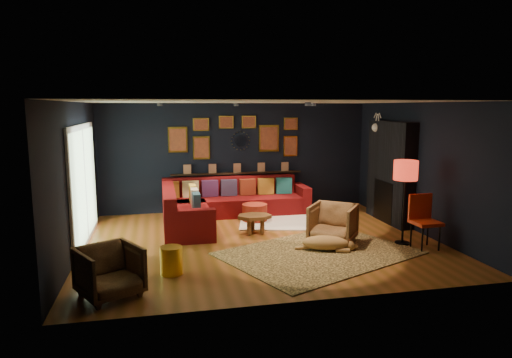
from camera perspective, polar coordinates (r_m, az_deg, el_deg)
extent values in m
plane|color=brown|center=(8.71, 0.72, -7.77)|extent=(6.50, 6.50, 0.00)
plane|color=black|center=(11.10, -2.45, 2.73)|extent=(6.50, 0.00, 6.50)
plane|color=black|center=(5.82, 6.82, -3.10)|extent=(6.50, 0.00, 6.50)
plane|color=black|center=(8.33, -21.62, 0.00)|extent=(0.00, 5.50, 5.50)
plane|color=black|center=(9.68, 19.84, 1.27)|extent=(0.00, 5.50, 5.50)
plane|color=beige|center=(8.34, 0.75, 9.61)|extent=(6.50, 6.50, 0.00)
cube|color=#660C0A|center=(10.76, -3.01, -3.36)|extent=(3.20, 0.95, 0.42)
cube|color=#660C0A|center=(11.02, -3.32, -0.84)|extent=(3.20, 0.24, 0.46)
cube|color=#660C0A|center=(11.12, 5.67, -2.40)|extent=(0.22, 0.95, 0.64)
cube|color=#660C0A|center=(9.57, -8.63, -5.02)|extent=(0.95, 2.20, 0.42)
cube|color=#660C0A|center=(9.46, -10.83, -2.63)|extent=(0.24, 2.20, 0.46)
cube|color=#660C0A|center=(8.58, -8.21, -5.90)|extent=(0.95, 0.22, 0.64)
cube|color=#914F1A|center=(10.70, -10.58, -1.34)|extent=(0.38, 0.14, 0.38)
cube|color=#D1B77D|center=(10.72, -8.18, -1.26)|extent=(0.38, 0.14, 0.38)
cube|color=#45224F|center=(10.76, -5.78, -1.17)|extent=(0.38, 0.14, 0.38)
cube|color=#342B49|center=(10.81, -3.41, -1.09)|extent=(0.38, 0.14, 0.38)
cube|color=maroon|center=(10.89, -1.07, -1.00)|extent=(0.38, 0.14, 0.38)
cube|color=#9D6F21|center=(10.98, 1.23, -0.91)|extent=(0.38, 0.14, 0.38)
cube|color=#1C6A70|center=(11.10, 3.49, -0.83)|extent=(0.38, 0.14, 0.38)
cube|color=gold|center=(10.18, -7.92, -1.80)|extent=(0.14, 0.38, 0.38)
cube|color=#BBAA8F|center=(9.69, -7.70, -2.34)|extent=(0.14, 0.38, 0.38)
cube|color=#27485B|center=(9.20, -7.45, -2.94)|extent=(0.14, 0.38, 0.38)
cube|color=black|center=(11.08, -2.37, 0.74)|extent=(3.20, 0.12, 0.04)
cube|color=yellow|center=(10.88, -9.75, 4.86)|extent=(0.45, 0.03, 0.60)
cube|color=#A2502C|center=(10.86, -9.74, 4.85)|extent=(0.38, 0.01, 0.51)
cube|color=yellow|center=(10.93, -6.83, 3.90)|extent=(0.40, 0.03, 0.55)
cube|color=#A2502C|center=(10.92, -6.83, 3.89)|extent=(0.34, 0.01, 0.47)
cube|color=yellow|center=(10.90, -6.89, 6.78)|extent=(0.38, 0.03, 0.30)
cube|color=#A2502C|center=(10.88, -6.88, 6.77)|extent=(0.32, 0.01, 0.25)
cube|color=yellow|center=(11.19, 1.62, 5.10)|extent=(0.50, 0.03, 0.65)
cube|color=#A2502C|center=(11.18, 1.64, 5.09)|extent=(0.42, 0.01, 0.55)
cube|color=yellow|center=(11.35, 4.32, 4.12)|extent=(0.35, 0.03, 0.50)
cube|color=#A2502C|center=(11.33, 4.34, 4.11)|extent=(0.30, 0.01, 0.42)
cube|color=yellow|center=(11.32, 4.35, 6.90)|extent=(0.35, 0.03, 0.30)
cube|color=#A2502C|center=(11.30, 4.38, 6.89)|extent=(0.30, 0.01, 0.25)
cube|color=yellow|center=(10.97, -3.75, 7.10)|extent=(0.35, 0.03, 0.30)
cube|color=#A2502C|center=(10.95, -3.73, 7.09)|extent=(0.30, 0.01, 0.25)
cube|color=yellow|center=(11.06, -0.91, 7.13)|extent=(0.35, 0.03, 0.30)
cube|color=#A2502C|center=(11.05, -0.89, 7.13)|extent=(0.30, 0.01, 0.25)
cylinder|color=silver|center=(11.05, -1.92, 4.79)|extent=(0.28, 0.03, 0.28)
cone|color=yellow|center=(11.09, -0.80, 4.81)|extent=(0.03, 0.16, 0.03)
cone|color=yellow|center=(11.08, -0.89, 5.24)|extent=(0.04, 0.16, 0.04)
cone|color=yellow|center=(11.07, -1.13, 5.61)|extent=(0.04, 0.16, 0.04)
cone|color=yellow|center=(11.05, -1.50, 5.85)|extent=(0.04, 0.16, 0.04)
cone|color=yellow|center=(11.04, -1.93, 5.93)|extent=(0.03, 0.16, 0.03)
cone|color=yellow|center=(11.02, -2.36, 5.83)|extent=(0.04, 0.16, 0.04)
cone|color=yellow|center=(11.01, -2.73, 5.58)|extent=(0.04, 0.16, 0.04)
cone|color=yellow|center=(11.01, -2.97, 5.21)|extent=(0.04, 0.16, 0.04)
cone|color=yellow|center=(11.01, -3.05, 4.77)|extent=(0.03, 0.16, 0.03)
cone|color=yellow|center=(11.02, -2.96, 4.33)|extent=(0.04, 0.16, 0.04)
cone|color=yellow|center=(11.04, -2.72, 3.97)|extent=(0.04, 0.16, 0.04)
cone|color=yellow|center=(11.05, -2.35, 3.73)|extent=(0.04, 0.16, 0.04)
cone|color=yellow|center=(11.07, -1.92, 3.65)|extent=(0.03, 0.16, 0.03)
cone|color=yellow|center=(11.08, -1.49, 3.75)|extent=(0.04, 0.16, 0.04)
cone|color=yellow|center=(11.09, -1.13, 4.00)|extent=(0.04, 0.16, 0.04)
cone|color=yellow|center=(11.09, -0.89, 4.37)|extent=(0.04, 0.16, 0.04)
cube|color=black|center=(10.40, 16.47, 0.83)|extent=(0.30, 1.60, 2.20)
cube|color=black|center=(10.48, 16.02, -2.70)|extent=(0.20, 0.80, 0.90)
cone|color=white|center=(10.79, 15.85, 6.21)|extent=(0.35, 0.28, 0.28)
sphere|color=white|center=(10.69, 14.80, 6.23)|extent=(0.20, 0.20, 0.20)
cylinder|color=white|center=(10.64, 15.08, 7.13)|extent=(0.02, 0.10, 0.28)
cylinder|color=white|center=(10.75, 14.78, 7.15)|extent=(0.02, 0.10, 0.28)
cube|color=white|center=(8.94, -20.74, -0.67)|extent=(0.04, 2.80, 2.20)
cube|color=#A6CB9B|center=(8.94, -20.58, -0.67)|extent=(0.01, 2.60, 2.00)
cube|color=white|center=(8.94, -20.55, -0.67)|extent=(0.02, 0.06, 2.00)
cylinder|color=black|center=(9.32, -11.94, 9.11)|extent=(0.10, 0.10, 0.06)
cylinder|color=black|center=(9.87, -2.51, 9.28)|extent=(0.10, 0.10, 0.06)
cylinder|color=black|center=(9.88, 7.20, 9.21)|extent=(0.10, 0.10, 0.06)
cylinder|color=black|center=(7.73, 6.50, 9.30)|extent=(0.10, 0.10, 0.06)
cube|color=white|center=(10.13, 3.99, -5.29)|extent=(2.37, 1.95, 0.03)
cube|color=tan|center=(8.07, 7.85, -9.17)|extent=(3.76, 3.31, 0.02)
cylinder|color=brown|center=(9.02, -0.86, -6.04)|extent=(0.09, 0.09, 0.28)
cylinder|color=brown|center=(9.08, 0.79, -5.95)|extent=(0.09, 0.09, 0.28)
cylinder|color=brown|center=(9.34, -0.44, -5.52)|extent=(0.09, 0.09, 0.28)
cylinder|color=maroon|center=(10.11, -0.16, -4.17)|extent=(0.55, 0.55, 0.36)
imported|color=#B97E46|center=(6.47, -17.86, -10.68)|extent=(0.98, 0.96, 0.76)
imported|color=#B97E46|center=(8.60, 9.59, -5.30)|extent=(1.08, 1.07, 0.81)
cylinder|color=yellow|center=(7.12, -10.53, -9.98)|extent=(0.34, 0.34, 0.43)
cylinder|color=black|center=(8.51, 20.07, -7.06)|extent=(0.03, 0.03, 0.48)
cylinder|color=black|center=(8.70, 21.94, -6.81)|extent=(0.03, 0.03, 0.48)
cylinder|color=black|center=(8.78, 18.82, -6.50)|extent=(0.03, 0.03, 0.48)
cylinder|color=black|center=(8.97, 20.66, -6.28)|extent=(0.03, 0.03, 0.48)
cube|color=red|center=(8.68, 20.46, -5.14)|extent=(0.47, 0.47, 0.06)
cube|color=red|center=(8.78, 19.82, -3.22)|extent=(0.46, 0.07, 0.45)
cylinder|color=black|center=(8.94, 17.78, -7.63)|extent=(0.26, 0.26, 0.04)
cylinder|color=black|center=(8.78, 17.99, -3.54)|extent=(0.04, 0.04, 1.26)
cylinder|color=#B02112|center=(8.66, 18.22, 1.05)|extent=(0.43, 0.43, 0.36)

